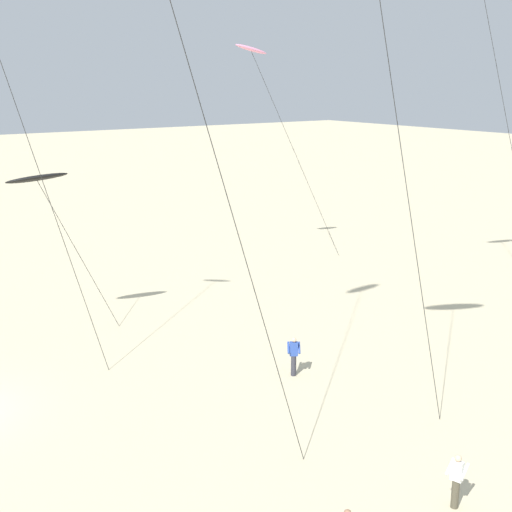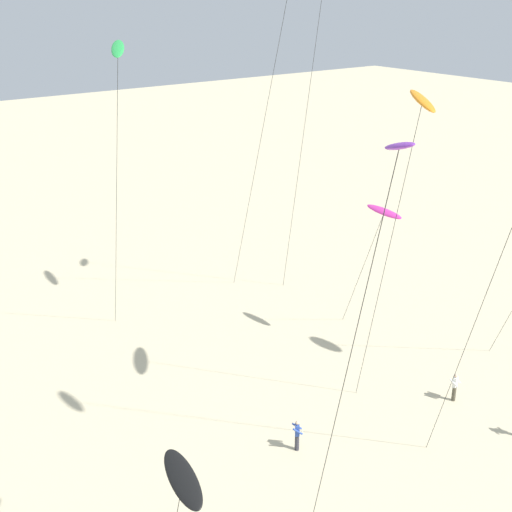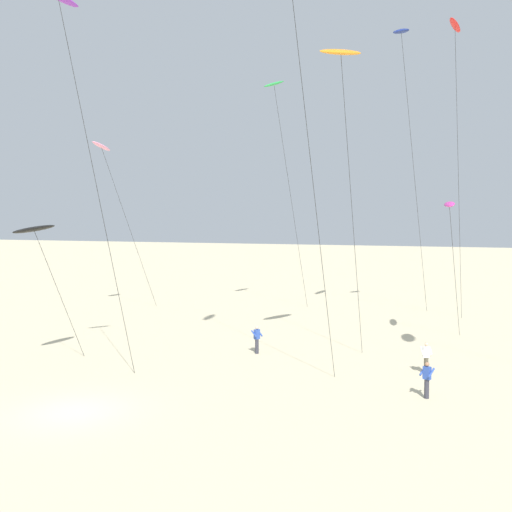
{
  "view_description": "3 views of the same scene",
  "coord_description": "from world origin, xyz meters",
  "px_view_note": "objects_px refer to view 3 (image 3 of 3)",
  "views": [
    {
      "loc": [
        25.0,
        -4.02,
        11.9
      ],
      "look_at": [
        3.54,
        10.95,
        5.11
      ],
      "focal_mm": 48.25,
      "sensor_mm": 36.0,
      "label": 1
    },
    {
      "loc": [
        -14.6,
        -9.86,
        21.6
      ],
      "look_at": [
        2.1,
        12.57,
        10.71
      ],
      "focal_mm": 49.67,
      "sensor_mm": 36.0,
      "label": 2
    },
    {
      "loc": [
        14.55,
        -21.59,
        8.45
      ],
      "look_at": [
        4.89,
        10.38,
        5.98
      ],
      "focal_mm": 42.23,
      "sensor_mm": 36.0,
      "label": 3
    }
  ],
  "objects_px": {
    "kite_navy": "(402,35)",
    "kite_magenta": "(450,205)",
    "kite_red": "(455,33)",
    "kite_green": "(275,88)",
    "kite_flyer_middle": "(427,379)",
    "kite_flyer_nearest": "(257,339)",
    "kite_black": "(34,230)",
    "kite_orange": "(341,55)",
    "kite_flyer_furthest": "(426,357)",
    "kite_purple": "(62,13)",
    "kite_pink": "(102,148)"
  },
  "relations": [
    {
      "from": "kite_navy",
      "to": "kite_pink",
      "type": "distance_m",
      "value": 24.05
    },
    {
      "from": "kite_pink",
      "to": "kite_flyer_middle",
      "type": "distance_m",
      "value": 31.68
    },
    {
      "from": "kite_black",
      "to": "kite_flyer_middle",
      "type": "relative_size",
      "value": 4.72
    },
    {
      "from": "kite_flyer_nearest",
      "to": "kite_flyer_furthest",
      "type": "bearing_deg",
      "value": -10.29
    },
    {
      "from": "kite_flyer_nearest",
      "to": "kite_navy",
      "type": "bearing_deg",
      "value": 54.52
    },
    {
      "from": "kite_magenta",
      "to": "kite_green",
      "type": "distance_m",
      "value": 17.45
    },
    {
      "from": "kite_navy",
      "to": "kite_flyer_nearest",
      "type": "relative_size",
      "value": 12.96
    },
    {
      "from": "kite_black",
      "to": "kite_green",
      "type": "distance_m",
      "value": 23.17
    },
    {
      "from": "kite_black",
      "to": "kite_flyer_furthest",
      "type": "relative_size",
      "value": 4.72
    },
    {
      "from": "kite_green",
      "to": "kite_flyer_middle",
      "type": "distance_m",
      "value": 27.84
    },
    {
      "from": "kite_navy",
      "to": "kite_flyer_nearest",
      "type": "xyz_separation_m",
      "value": [
        -7.46,
        -10.47,
        -19.93
      ]
    },
    {
      "from": "kite_navy",
      "to": "kite_magenta",
      "type": "relative_size",
      "value": 2.35
    },
    {
      "from": "kite_orange",
      "to": "kite_flyer_nearest",
      "type": "height_order",
      "value": "kite_orange"
    },
    {
      "from": "kite_green",
      "to": "kite_flyer_furthest",
      "type": "xyz_separation_m",
      "value": [
        11.99,
        -14.03,
        -17.16
      ]
    },
    {
      "from": "kite_flyer_nearest",
      "to": "kite_flyer_furthest",
      "type": "relative_size",
      "value": 1.0
    },
    {
      "from": "kite_flyer_nearest",
      "to": "kite_black",
      "type": "bearing_deg",
      "value": -146.85
    },
    {
      "from": "kite_flyer_middle",
      "to": "kite_flyer_nearest",
      "type": "bearing_deg",
      "value": 148.56
    },
    {
      "from": "kite_red",
      "to": "kite_green",
      "type": "relative_size",
      "value": 1.16
    },
    {
      "from": "kite_red",
      "to": "kite_black",
      "type": "xyz_separation_m",
      "value": [
        -21.36,
        -18.32,
        -13.44
      ]
    },
    {
      "from": "kite_navy",
      "to": "kite_black",
      "type": "height_order",
      "value": "kite_navy"
    },
    {
      "from": "kite_flyer_furthest",
      "to": "kite_magenta",
      "type": "bearing_deg",
      "value": 81.16
    },
    {
      "from": "kite_navy",
      "to": "kite_flyer_middle",
      "type": "bearing_deg",
      "value": -81.76
    },
    {
      "from": "kite_magenta",
      "to": "kite_orange",
      "type": "distance_m",
      "value": 11.96
    },
    {
      "from": "kite_red",
      "to": "kite_magenta",
      "type": "height_order",
      "value": "kite_red"
    },
    {
      "from": "kite_red",
      "to": "kite_flyer_nearest",
      "type": "bearing_deg",
      "value": -133.66
    },
    {
      "from": "kite_pink",
      "to": "kite_green",
      "type": "height_order",
      "value": "kite_green"
    },
    {
      "from": "kite_red",
      "to": "kite_orange",
      "type": "xyz_separation_m",
      "value": [
        -5.94,
        -13.3,
        -4.27
      ]
    },
    {
      "from": "kite_navy",
      "to": "kite_green",
      "type": "distance_m",
      "value": 10.25
    },
    {
      "from": "kite_black",
      "to": "kite_orange",
      "type": "relative_size",
      "value": 0.46
    },
    {
      "from": "kite_purple",
      "to": "kite_flyer_furthest",
      "type": "distance_m",
      "value": 24.13
    },
    {
      "from": "kite_purple",
      "to": "kite_green",
      "type": "distance_m",
      "value": 22.87
    },
    {
      "from": "kite_red",
      "to": "kite_flyer_middle",
      "type": "height_order",
      "value": "kite_red"
    },
    {
      "from": "kite_green",
      "to": "kite_flyer_furthest",
      "type": "height_order",
      "value": "kite_green"
    },
    {
      "from": "kite_navy",
      "to": "kite_purple",
      "type": "relative_size",
      "value": 1.19
    },
    {
      "from": "kite_magenta",
      "to": "kite_orange",
      "type": "xyz_separation_m",
      "value": [
        -5.72,
        -7.01,
        7.83
      ]
    },
    {
      "from": "kite_flyer_furthest",
      "to": "kite_orange",
      "type": "bearing_deg",
      "value": 179.19
    },
    {
      "from": "kite_navy",
      "to": "kite_flyer_nearest",
      "type": "bearing_deg",
      "value": -125.48
    },
    {
      "from": "kite_magenta",
      "to": "kite_red",
      "type": "bearing_deg",
      "value": 88.04
    },
    {
      "from": "kite_flyer_furthest",
      "to": "kite_flyer_middle",
      "type": "bearing_deg",
      "value": -88.59
    },
    {
      "from": "kite_purple",
      "to": "kite_black",
      "type": "relative_size",
      "value": 2.31
    },
    {
      "from": "kite_navy",
      "to": "kite_green",
      "type": "relative_size",
      "value": 1.15
    },
    {
      "from": "kite_green",
      "to": "kite_flyer_middle",
      "type": "relative_size",
      "value": 11.29
    },
    {
      "from": "kite_pink",
      "to": "kite_orange",
      "type": "bearing_deg",
      "value": -26.61
    },
    {
      "from": "kite_black",
      "to": "kite_flyer_middle",
      "type": "bearing_deg",
      "value": 2.0
    },
    {
      "from": "kite_red",
      "to": "kite_orange",
      "type": "relative_size",
      "value": 1.27
    },
    {
      "from": "kite_green",
      "to": "kite_flyer_middle",
      "type": "height_order",
      "value": "kite_green"
    },
    {
      "from": "kite_flyer_nearest",
      "to": "kite_red",
      "type": "bearing_deg",
      "value": 46.34
    },
    {
      "from": "kite_navy",
      "to": "kite_flyer_nearest",
      "type": "height_order",
      "value": "kite_navy"
    },
    {
      "from": "kite_orange",
      "to": "kite_flyer_furthest",
      "type": "height_order",
      "value": "kite_orange"
    },
    {
      "from": "kite_flyer_nearest",
      "to": "kite_flyer_middle",
      "type": "relative_size",
      "value": 1.0
    }
  ]
}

